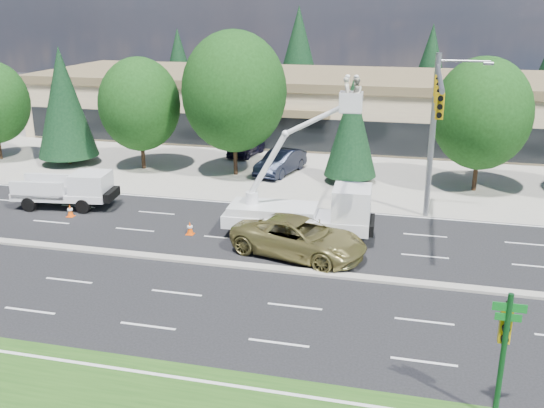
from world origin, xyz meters
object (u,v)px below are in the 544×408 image
(signal_mast, at_px, (435,116))
(bucket_truck, at_px, (312,205))
(street_sign_pole, at_px, (504,343))
(utility_pickup, at_px, (70,193))
(minivan, at_px, (299,237))

(signal_mast, distance_m, bucket_truck, 7.66)
(street_sign_pole, bearing_deg, signal_mast, 97.27)
(street_sign_pole, xyz_separation_m, utility_pickup, (-22.32, 14.16, -1.57))
(minivan, bearing_deg, utility_pickup, 91.21)
(utility_pickup, relative_size, minivan, 0.89)
(signal_mast, relative_size, bucket_truck, 1.23)
(street_sign_pole, relative_size, minivan, 0.62)
(utility_pickup, height_order, bucket_truck, bucket_truck)
(street_sign_pole, relative_size, utility_pickup, 0.69)
(signal_mast, relative_size, minivan, 1.57)
(utility_pickup, xyz_separation_m, bucket_truck, (14.64, -1.52, 0.92))
(street_sign_pole, bearing_deg, minivan, 127.22)
(street_sign_pole, xyz_separation_m, minivan, (-7.86, 10.35, -1.55))
(bucket_truck, bearing_deg, signal_mast, 23.43)
(street_sign_pole, distance_m, minivan, 13.09)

